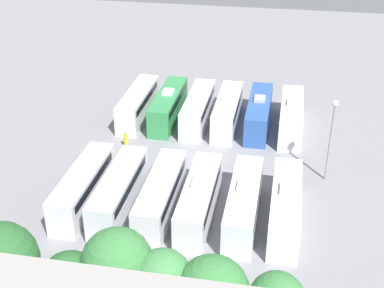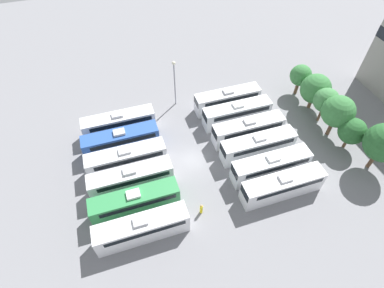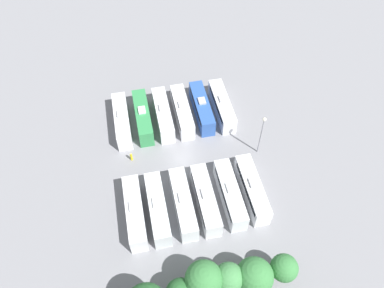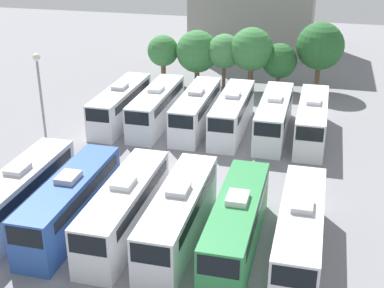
{
  "view_description": "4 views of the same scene",
  "coord_description": "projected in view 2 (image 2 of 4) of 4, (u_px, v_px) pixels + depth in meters",
  "views": [
    {
      "loc": [
        -8.06,
        46.07,
        27.42
      ],
      "look_at": [
        0.35,
        1.85,
        2.97
      ],
      "focal_mm": 50.0,
      "sensor_mm": 36.0,
      "label": 1
    },
    {
      "loc": [
        25.03,
        -8.3,
        33.68
      ],
      "look_at": [
        -1.37,
        0.3,
        1.89
      ],
      "focal_mm": 28.0,
      "sensor_mm": 36.0,
      "label": 2
    },
    {
      "loc": [
        6.02,
        35.69,
        49.65
      ],
      "look_at": [
        -1.86,
        -1.38,
        1.81
      ],
      "focal_mm": 35.0,
      "sensor_mm": 36.0,
      "label": 3
    },
    {
      "loc": [
        9.22,
        -35.42,
        18.49
      ],
      "look_at": [
        0.09,
        0.63,
        2.1
      ],
      "focal_mm": 50.0,
      "sensor_mm": 36.0,
      "label": 4
    }
  ],
  "objects": [
    {
      "name": "worker_person",
      "position": [
        201.0,
        209.0,
        36.65
      ],
      "size": [
        0.36,
        0.36,
        1.77
      ],
      "color": "gold",
      "rests_on": "ground_plane"
    },
    {
      "name": "bus_4",
      "position": [
        136.0,
        201.0,
        36.24
      ],
      "size": [
        2.44,
        10.75,
        3.62
      ],
      "color": "#338C4C",
      "rests_on": "ground_plane"
    },
    {
      "name": "bus_2",
      "position": [
        127.0,
        158.0,
        40.61
      ],
      "size": [
        2.44,
        10.75,
        3.62
      ],
      "color": "silver",
      "rests_on": "ground_plane"
    },
    {
      "name": "light_pole",
      "position": [
        174.0,
        76.0,
        46.55
      ],
      "size": [
        0.6,
        0.6,
        8.25
      ],
      "color": "gray",
      "rests_on": "ground_plane"
    },
    {
      "name": "tree_0",
      "position": [
        301.0,
        75.0,
        49.74
      ],
      "size": [
        3.55,
        3.55,
        5.53
      ],
      "color": "brown",
      "rests_on": "ground_plane"
    },
    {
      "name": "tree_4",
      "position": [
        352.0,
        131.0,
        41.86
      ],
      "size": [
        3.81,
        3.81,
        5.26
      ],
      "color": "brown",
      "rests_on": "ground_plane"
    },
    {
      "name": "bus_7",
      "position": [
        237.0,
        113.0,
        46.57
      ],
      "size": [
        2.44,
        10.75,
        3.62
      ],
      "color": "silver",
      "rests_on": "ground_plane"
    },
    {
      "name": "bus_0",
      "position": [
        119.0,
        123.0,
        45.12
      ],
      "size": [
        2.44,
        10.75,
        3.62
      ],
      "color": "white",
      "rests_on": "ground_plane"
    },
    {
      "name": "tree_3",
      "position": [
        338.0,
        112.0,
        42.65
      ],
      "size": [
        4.68,
        4.68,
        6.96
      ],
      "color": "brown",
      "rests_on": "ground_plane"
    },
    {
      "name": "bus_9",
      "position": [
        258.0,
        145.0,
        42.16
      ],
      "size": [
        2.44,
        10.75,
        3.62
      ],
      "color": "silver",
      "rests_on": "ground_plane"
    },
    {
      "name": "bus_1",
      "position": [
        121.0,
        140.0,
        42.8
      ],
      "size": [
        2.44,
        10.75,
        3.62
      ],
      "color": "#2D56A8",
      "rests_on": "ground_plane"
    },
    {
      "name": "bus_3",
      "position": [
        131.0,
        178.0,
        38.48
      ],
      "size": [
        2.44,
        10.75,
        3.62
      ],
      "color": "silver",
      "rests_on": "ground_plane"
    },
    {
      "name": "bus_10",
      "position": [
        271.0,
        165.0,
        39.83
      ],
      "size": [
        2.44,
        10.75,
        3.62
      ],
      "color": "silver",
      "rests_on": "ground_plane"
    },
    {
      "name": "bus_8",
      "position": [
        248.0,
        129.0,
        44.25
      ],
      "size": [
        2.44,
        10.75,
        3.62
      ],
      "color": "silver",
      "rests_on": "ground_plane"
    },
    {
      "name": "bus_5",
      "position": [
        142.0,
        228.0,
        33.99
      ],
      "size": [
        2.44,
        10.75,
        3.62
      ],
      "color": "silver",
      "rests_on": "ground_plane"
    },
    {
      "name": "ground_plane",
      "position": [
        193.0,
        160.0,
        42.71
      ],
      "size": [
        126.04,
        126.04,
        0.0
      ],
      "primitive_type": "plane",
      "color": "gray"
    },
    {
      "name": "tree_2",
      "position": [
        326.0,
        100.0,
        44.94
      ],
      "size": [
        3.77,
        3.77,
        6.05
      ],
      "color": "brown",
      "rests_on": "ground_plane"
    },
    {
      "name": "tree_1",
      "position": [
        316.0,
        89.0,
        47.25
      ],
      "size": [
        4.75,
        4.75,
        6.21
      ],
      "color": "brown",
      "rests_on": "ground_plane"
    },
    {
      "name": "bus_11",
      "position": [
        283.0,
        185.0,
        37.76
      ],
      "size": [
        2.44,
        10.75,
        3.62
      ],
      "color": "silver",
      "rests_on": "ground_plane"
    },
    {
      "name": "bus_6",
      "position": [
        227.0,
        99.0,
        48.7
      ],
      "size": [
        2.44,
        10.75,
        3.62
      ],
      "color": "silver",
      "rests_on": "ground_plane"
    }
  ]
}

